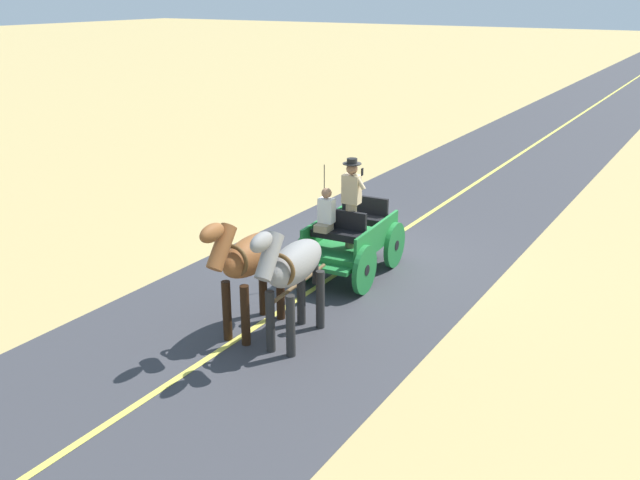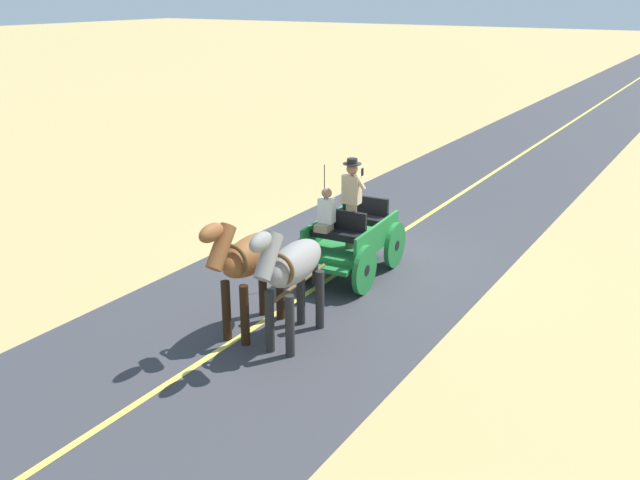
# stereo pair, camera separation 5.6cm
# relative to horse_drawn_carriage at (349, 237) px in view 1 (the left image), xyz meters

# --- Properties ---
(ground_plane) EXTENTS (200.00, 200.00, 0.00)m
(ground_plane) POSITION_rel_horse_drawn_carriage_xyz_m (0.22, -1.00, -0.82)
(ground_plane) COLOR tan
(road_surface) EXTENTS (5.84, 160.00, 0.01)m
(road_surface) POSITION_rel_horse_drawn_carriage_xyz_m (0.22, -1.00, -0.81)
(road_surface) COLOR #38383D
(road_surface) RESTS_ON ground
(road_centre_stripe) EXTENTS (0.12, 160.00, 0.00)m
(road_centre_stripe) POSITION_rel_horse_drawn_carriage_xyz_m (0.22, -1.00, -0.81)
(road_centre_stripe) COLOR #DBCC4C
(road_centre_stripe) RESTS_ON road_surface
(horse_drawn_carriage) EXTENTS (1.57, 4.52, 2.50)m
(horse_drawn_carriage) POSITION_rel_horse_drawn_carriage_xyz_m (0.00, 0.00, 0.00)
(horse_drawn_carriage) COLOR #1E7233
(horse_drawn_carriage) RESTS_ON ground
(horse_near_side) EXTENTS (0.72, 2.14, 2.21)m
(horse_near_side) POSITION_rel_horse_drawn_carriage_xyz_m (-0.62, 2.99, 0.51)
(horse_near_side) COLOR gray
(horse_near_side) RESTS_ON ground
(horse_off_side) EXTENTS (0.64, 2.13, 2.21)m
(horse_off_side) POSITION_rel_horse_drawn_carriage_xyz_m (0.19, 3.05, 0.51)
(horse_off_side) COLOR brown
(horse_off_side) RESTS_ON ground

